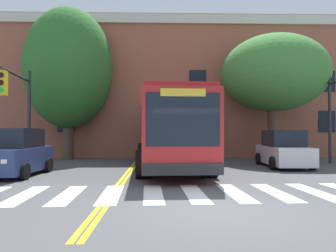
{
  "coord_description": "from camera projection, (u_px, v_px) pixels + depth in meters",
  "views": [
    {
      "loc": [
        -1.25,
        -7.18,
        1.7
      ],
      "look_at": [
        -0.89,
        7.07,
        1.94
      ],
      "focal_mm": 35.0,
      "sensor_mm": 36.0,
      "label": 1
    }
  ],
  "objects": [
    {
      "name": "ground_plane",
      "position": [
        217.0,
        209.0,
        7.18
      ],
      "size": [
        120.0,
        120.0,
        0.0
      ],
      "primitive_type": "plane",
      "color": "#4C4C4F"
    },
    {
      "name": "crosswalk",
      "position": [
        174.0,
        193.0,
        8.95
      ],
      "size": [
        15.38,
        3.44,
        0.01
      ],
      "color": "white",
      "rests_on": "ground"
    },
    {
      "name": "lane_line_yellow_inner",
      "position": [
        140.0,
        156.0,
        22.9
      ],
      "size": [
        0.12,
        36.0,
        0.01
      ],
      "primitive_type": "cube",
      "color": "gold",
      "rests_on": "ground"
    },
    {
      "name": "lane_line_yellow_outer",
      "position": [
        142.0,
        156.0,
        22.9
      ],
      "size": [
        0.12,
        36.0,
        0.01
      ],
      "primitive_type": "cube",
      "color": "gold",
      "rests_on": "ground"
    },
    {
      "name": "city_bus",
      "position": [
        169.0,
        130.0,
        15.28
      ],
      "size": [
        3.36,
        10.82,
        3.27
      ],
      "color": "#B22323",
      "rests_on": "ground"
    },
    {
      "name": "car_navy_near_lane",
      "position": [
        15.0,
        154.0,
        12.61
      ],
      "size": [
        2.04,
        3.69,
        1.82
      ],
      "color": "navy",
      "rests_on": "ground"
    },
    {
      "name": "car_white_far_lane",
      "position": [
        283.0,
        150.0,
        15.65
      ],
      "size": [
        2.07,
        4.01,
        1.77
      ],
      "color": "white",
      "rests_on": "ground"
    },
    {
      "name": "car_teal_behind_bus",
      "position": [
        172.0,
        139.0,
        25.32
      ],
      "size": [
        2.35,
        4.83,
        2.32
      ],
      "color": "#236B70",
      "rests_on": "ground"
    },
    {
      "name": "traffic_light_far_corner",
      "position": [
        18.0,
        100.0,
        15.11
      ],
      "size": [
        0.55,
        3.72,
        4.81
      ],
      "color": "#28282D",
      "rests_on": "ground"
    },
    {
      "name": "street_tree_curbside_large",
      "position": [
        274.0,
        74.0,
        19.39
      ],
      "size": [
        8.38,
        8.21,
        7.45
      ],
      "color": "brown",
      "rests_on": "ground"
    },
    {
      "name": "street_tree_curbside_small",
      "position": [
        69.0,
        68.0,
        20.09
      ],
      "size": [
        6.01,
        6.01,
        9.33
      ],
      "color": "#4C3D2D",
      "rests_on": "ground"
    },
    {
      "name": "building_facade",
      "position": [
        136.0,
        92.0,
        24.81
      ],
      "size": [
        31.94,
        7.37,
        9.46
      ],
      "color": "#9E5642",
      "rests_on": "ground"
    }
  ]
}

